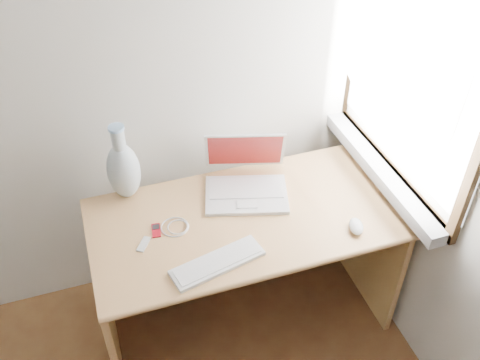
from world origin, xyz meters
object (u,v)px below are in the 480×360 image
object	(u,v)px
desk	(239,236)
vase	(123,169)
laptop	(243,180)
external_keyboard	(218,262)

from	to	relation	value
desk	vase	size ratio (longest dim) A/B	3.60
laptop	external_keyboard	world-z (taller)	laptop
desk	laptop	size ratio (longest dim) A/B	3.16
laptop	desk	bearing A→B (deg)	-102.39
desk	laptop	distance (m)	0.28
laptop	external_keyboard	bearing A→B (deg)	-104.87
laptop	vase	distance (m)	0.53
desk	vase	distance (m)	0.62
desk	external_keyboard	size ratio (longest dim) A/B	3.39
laptop	vase	size ratio (longest dim) A/B	1.14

